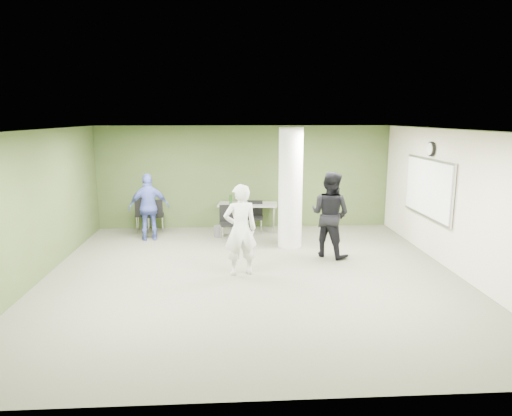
{
  "coord_description": "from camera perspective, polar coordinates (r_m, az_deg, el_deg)",
  "views": [
    {
      "loc": [
        -0.43,
        -8.43,
        3.04
      ],
      "look_at": [
        0.14,
        1.0,
        1.14
      ],
      "focal_mm": 32.0,
      "sensor_mm": 36.0,
      "label": 1
    }
  ],
  "objects": [
    {
      "name": "floor",
      "position": [
        8.97,
        -0.48,
        -8.41
      ],
      "size": [
        8.0,
        8.0,
        0.0
      ],
      "primitive_type": "plane",
      "color": "#4D4F3E",
      "rests_on": "ground"
    },
    {
      "name": "ceiling",
      "position": [
        8.45,
        -0.52,
        9.76
      ],
      "size": [
        8.0,
        8.0,
        0.0
      ],
      "primitive_type": "plane",
      "rotation": [
        3.14,
        0.0,
        0.0
      ],
      "color": "white",
      "rests_on": "wall_back"
    },
    {
      "name": "wall_back",
      "position": [
        12.55,
        -1.45,
        3.87
      ],
      "size": [
        8.0,
        2.8,
        0.02
      ],
      "primitive_type": "cube",
      "rotation": [
        1.57,
        0.0,
        0.0
      ],
      "color": "#3E4F25",
      "rests_on": "floor"
    },
    {
      "name": "wall_left",
      "position": [
        9.3,
        -25.94,
        0.07
      ],
      "size": [
        0.02,
        8.0,
        2.8
      ],
      "primitive_type": "cube",
      "color": "#3E4F25",
      "rests_on": "floor"
    },
    {
      "name": "wall_right_cream",
      "position": [
        9.67,
        23.91,
        0.64
      ],
      "size": [
        0.02,
        8.0,
        2.8
      ],
      "primitive_type": "cube",
      "color": "beige",
      "rests_on": "floor"
    },
    {
      "name": "column",
      "position": [
        10.66,
        4.32,
        2.5
      ],
      "size": [
        0.56,
        0.56,
        2.8
      ],
      "primitive_type": "cylinder",
      "color": "silver",
      "rests_on": "floor"
    },
    {
      "name": "whiteboard",
      "position": [
        10.68,
        20.67,
        2.36
      ],
      "size": [
        0.05,
        2.3,
        1.3
      ],
      "color": "silver",
      "rests_on": "wall_right_cream"
    },
    {
      "name": "wall_clock",
      "position": [
        10.59,
        21.0,
        6.91
      ],
      "size": [
        0.06,
        0.32,
        0.32
      ],
      "color": "black",
      "rests_on": "wall_right_cream"
    },
    {
      "name": "folding_table",
      "position": [
        12.21,
        -1.1,
        0.32
      ],
      "size": [
        1.63,
        0.85,
        0.99
      ],
      "rotation": [
        0.0,
        0.0,
        -0.11
      ],
      "color": "gray",
      "rests_on": "floor"
    },
    {
      "name": "wastebasket",
      "position": [
        11.74,
        -4.68,
        -2.93
      ],
      "size": [
        0.25,
        0.25,
        0.29
      ],
      "primitive_type": "cylinder",
      "color": "#4C4C4C",
      "rests_on": "floor"
    },
    {
      "name": "chair_back_left",
      "position": [
        12.45,
        -13.78,
        -0.43
      ],
      "size": [
        0.52,
        0.52,
        0.96
      ],
      "rotation": [
        0.0,
        0.0,
        3.23
      ],
      "color": "black",
      "rests_on": "floor"
    },
    {
      "name": "chair_back_right",
      "position": [
        12.42,
        -12.51,
        -0.59
      ],
      "size": [
        0.49,
        0.49,
        0.9
      ],
      "rotation": [
        0.0,
        0.0,
        3.25
      ],
      "color": "black",
      "rests_on": "floor"
    },
    {
      "name": "chair_table_left",
      "position": [
        11.36,
        -3.46,
        -1.51
      ],
      "size": [
        0.49,
        0.49,
        0.87
      ],
      "rotation": [
        0.0,
        0.0,
        0.14
      ],
      "color": "black",
      "rests_on": "floor"
    },
    {
      "name": "chair_table_right",
      "position": [
        12.09,
        -0.14,
        -0.79
      ],
      "size": [
        0.46,
        0.46,
        0.85
      ],
      "rotation": [
        0.0,
        0.0,
        -0.1
      ],
      "color": "black",
      "rests_on": "floor"
    },
    {
      "name": "woman_white",
      "position": [
        8.78,
        -1.96,
        -2.76
      ],
      "size": [
        0.73,
        0.55,
        1.79
      ],
      "primitive_type": "imported",
      "rotation": [
        0.0,
        0.0,
        3.35
      ],
      "color": "silver",
      "rests_on": "floor"
    },
    {
      "name": "man_black",
      "position": [
        10.08,
        9.23,
        -0.8
      ],
      "size": [
        1.16,
        1.13,
        1.88
      ],
      "primitive_type": "imported",
      "rotation": [
        0.0,
        0.0,
        2.44
      ],
      "color": "black",
      "rests_on": "floor"
    },
    {
      "name": "man_blue",
      "position": [
        11.58,
        -13.22,
        0.1
      ],
      "size": [
        1.05,
        0.62,
        1.67
      ],
      "primitive_type": "imported",
      "rotation": [
        0.0,
        0.0,
        3.38
      ],
      "color": "#4353A7",
      "rests_on": "floor"
    }
  ]
}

